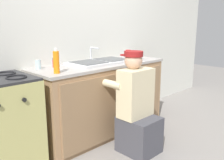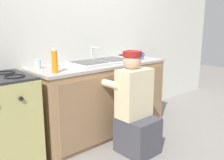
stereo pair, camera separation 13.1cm
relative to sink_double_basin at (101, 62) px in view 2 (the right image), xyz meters
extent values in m
plane|color=gray|center=(0.00, -0.30, -0.92)|extent=(12.00, 12.00, 0.00)
cube|color=silver|center=(0.00, 0.35, 0.33)|extent=(6.00, 0.10, 2.50)
cube|color=#997551|center=(0.00, 0.00, -0.49)|extent=(1.74, 0.60, 0.87)
cube|color=#866747|center=(-0.42, -0.31, -0.49)|extent=(0.77, 0.02, 0.77)
cube|color=#866747|center=(0.42, -0.31, -0.49)|extent=(0.77, 0.02, 0.77)
cube|color=#9E9993|center=(0.00, 0.00, -0.04)|extent=(1.78, 0.62, 0.03)
cube|color=silver|center=(0.00, 0.00, 0.00)|extent=(0.80, 0.44, 0.03)
cube|color=#4C4F51|center=(-0.19, 0.00, 0.01)|extent=(0.33, 0.35, 0.01)
cube|color=#4C4F51|center=(0.19, 0.00, 0.01)|extent=(0.33, 0.35, 0.01)
cylinder|color=#B7BABF|center=(0.00, 0.19, 0.07)|extent=(0.02, 0.02, 0.18)
cylinder|color=#B7BABF|center=(0.00, 0.11, 0.16)|extent=(0.02, 0.16, 0.02)
torus|color=black|center=(-1.12, -0.12, -0.01)|extent=(0.19, 0.19, 0.02)
torus|color=black|center=(-1.12, 0.12, -0.01)|extent=(0.19, 0.19, 0.02)
cylinder|color=black|center=(-1.15, -0.31, -0.17)|extent=(0.04, 0.02, 0.04)
cube|color=#3F3F47|center=(-0.06, -0.68, -0.72)|extent=(0.36, 0.40, 0.40)
cube|color=beige|center=(-0.06, -0.62, -0.26)|extent=(0.38, 0.22, 0.52)
sphere|color=tan|center=(-0.06, -0.58, 0.08)|extent=(0.19, 0.19, 0.19)
cylinder|color=maroon|center=(-0.06, -0.58, 0.15)|extent=(0.20, 0.20, 0.06)
cube|color=maroon|center=(-0.06, -0.50, 0.13)|extent=(0.13, 0.09, 0.02)
cylinder|color=beige|center=(-0.23, -0.42, -0.17)|extent=(0.08, 0.30, 0.08)
cylinder|color=beige|center=(0.11, -0.42, -0.17)|extent=(0.08, 0.30, 0.08)
cylinder|color=#DBB760|center=(0.51, 0.00, 0.04)|extent=(0.07, 0.07, 0.11)
cylinder|color=#B21E19|center=(0.51, 0.00, 0.10)|extent=(0.07, 0.07, 0.02)
cylinder|color=orange|center=(-0.74, -0.17, 0.09)|extent=(0.06, 0.06, 0.22)
cylinder|color=white|center=(-0.74, -0.17, 0.22)|extent=(0.03, 0.03, 0.03)
cylinder|color=#ADC6CC|center=(-0.75, 0.17, 0.03)|extent=(0.06, 0.06, 0.10)
cylinder|color=#335699|center=(0.63, -0.08, 0.03)|extent=(0.08, 0.08, 0.09)
torus|color=#335699|center=(0.69, -0.08, 0.03)|extent=(0.06, 0.01, 0.06)
cylinder|color=red|center=(-0.57, 0.14, 0.02)|extent=(0.04, 0.04, 0.08)
cylinder|color=black|center=(-0.57, 0.14, 0.08)|extent=(0.04, 0.04, 0.02)
camera|label=1|loc=(-2.04, -2.28, 0.46)|focal=40.00mm
camera|label=2|loc=(-1.95, -2.37, 0.46)|focal=40.00mm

